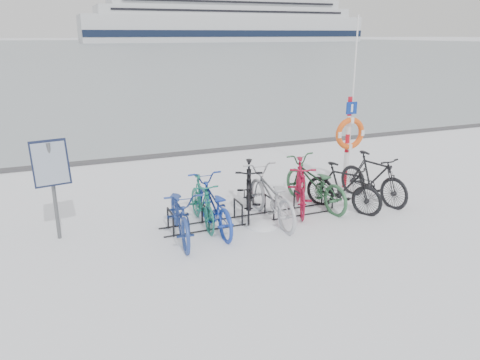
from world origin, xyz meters
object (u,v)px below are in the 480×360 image
at_px(bike_rack, 254,211).
at_px(cruise_ferry, 226,15).
at_px(lifebuoy_station, 350,134).
at_px(info_board, 51,169).

bearing_deg(bike_rack, cruise_ferry, 69.58).
bearing_deg(lifebuoy_station, cruise_ferry, 70.23).
xyz_separation_m(bike_rack, cruise_ferry, (76.80, 206.24, 11.65)).
bearing_deg(bike_rack, info_board, 172.38).
relative_size(bike_rack, cruise_ferry, 0.03).
bearing_deg(cruise_ferry, bike_rack, -110.42).
xyz_separation_m(bike_rack, lifebuoy_station, (3.05, 1.07, 1.23)).
distance_m(info_board, cruise_ferry, 221.22).
bearing_deg(info_board, lifebuoy_station, -4.83).
distance_m(bike_rack, lifebuoy_station, 3.45).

